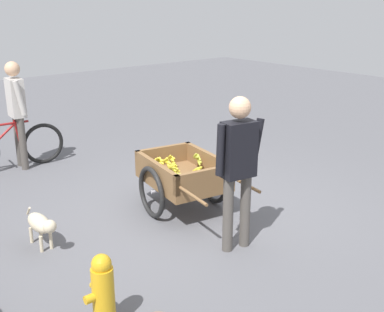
{
  "coord_description": "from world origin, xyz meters",
  "views": [
    {
      "loc": [
        -4.05,
        3.52,
        2.54
      ],
      "look_at": [
        0.12,
        0.0,
        0.75
      ],
      "focal_mm": 44.97,
      "sensor_mm": 36.0,
      "label": 1
    }
  ],
  "objects_px": {
    "vendor_person": "(238,160)",
    "fruit_cart": "(183,177)",
    "fire_hydrant": "(103,292)",
    "dog": "(41,224)",
    "cyclist_person": "(16,105)",
    "bicycle": "(11,148)"
  },
  "relations": [
    {
      "from": "bicycle",
      "to": "fire_hydrant",
      "type": "xyz_separation_m",
      "value": [
        -4.27,
        0.86,
        -0.02
      ]
    },
    {
      "from": "vendor_person",
      "to": "fruit_cart",
      "type": "bearing_deg",
      "value": -9.61
    },
    {
      "from": "vendor_person",
      "to": "fire_hydrant",
      "type": "relative_size",
      "value": 2.45
    },
    {
      "from": "vendor_person",
      "to": "fire_hydrant",
      "type": "xyz_separation_m",
      "value": [
        -0.26,
        1.75,
        -0.65
      ]
    },
    {
      "from": "fruit_cart",
      "to": "vendor_person",
      "type": "height_order",
      "value": "vendor_person"
    },
    {
      "from": "fruit_cart",
      "to": "dog",
      "type": "bearing_deg",
      "value": 83.17
    },
    {
      "from": "bicycle",
      "to": "fire_hydrant",
      "type": "height_order",
      "value": "bicycle"
    },
    {
      "from": "bicycle",
      "to": "fire_hydrant",
      "type": "relative_size",
      "value": 2.48
    },
    {
      "from": "fruit_cart",
      "to": "dog",
      "type": "distance_m",
      "value": 1.79
    },
    {
      "from": "fruit_cart",
      "to": "fire_hydrant",
      "type": "height_order",
      "value": "fruit_cart"
    },
    {
      "from": "vendor_person",
      "to": "fire_hydrant",
      "type": "bearing_deg",
      "value": 98.45
    },
    {
      "from": "vendor_person",
      "to": "fire_hydrant",
      "type": "height_order",
      "value": "vendor_person"
    },
    {
      "from": "fire_hydrant",
      "to": "dog",
      "type": "bearing_deg",
      "value": -6.32
    },
    {
      "from": "cyclist_person",
      "to": "dog",
      "type": "height_order",
      "value": "cyclist_person"
    },
    {
      "from": "dog",
      "to": "fire_hydrant",
      "type": "xyz_separation_m",
      "value": [
        -1.6,
        0.18,
        0.06
      ]
    },
    {
      "from": "fruit_cart",
      "to": "bicycle",
      "type": "bearing_deg",
      "value": 20.55
    },
    {
      "from": "dog",
      "to": "fire_hydrant",
      "type": "bearing_deg",
      "value": 173.68
    },
    {
      "from": "fruit_cart",
      "to": "vendor_person",
      "type": "bearing_deg",
      "value": 170.39
    },
    {
      "from": "bicycle",
      "to": "cyclist_person",
      "type": "distance_m",
      "value": 0.66
    },
    {
      "from": "bicycle",
      "to": "fire_hydrant",
      "type": "bearing_deg",
      "value": 168.55
    },
    {
      "from": "cyclist_person",
      "to": "bicycle",
      "type": "bearing_deg",
      "value": 85.41
    },
    {
      "from": "cyclist_person",
      "to": "dog",
      "type": "relative_size",
      "value": 2.46
    }
  ]
}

